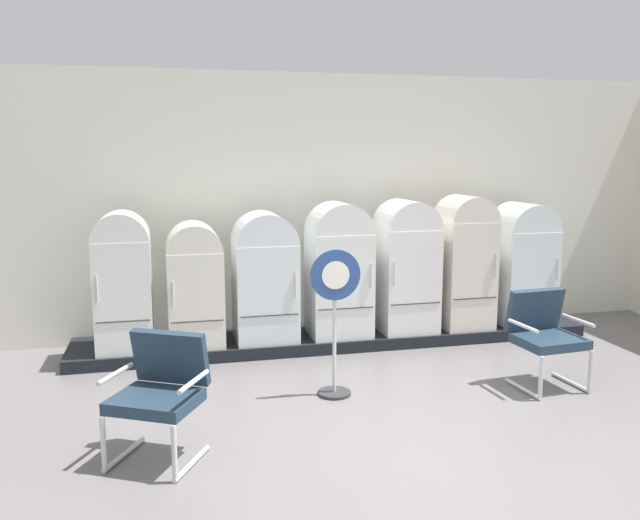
% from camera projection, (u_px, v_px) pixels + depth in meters
% --- Properties ---
extents(ground, '(12.00, 10.00, 0.05)m').
position_uv_depth(ground, '(437.00, 456.00, 5.00)').
color(ground, slate).
extents(back_wall, '(11.76, 0.12, 3.26)m').
position_uv_depth(back_wall, '(324.00, 204.00, 8.24)').
color(back_wall, silver).
rests_on(back_wall, ground).
extents(display_plinth, '(6.21, 0.95, 0.14)m').
position_uv_depth(display_plinth, '(336.00, 337.00, 7.89)').
color(display_plinth, black).
rests_on(display_plinth, ground).
extents(refrigerator_0, '(0.60, 0.64, 1.53)m').
position_uv_depth(refrigerator_0, '(123.00, 277.00, 7.06)').
color(refrigerator_0, silver).
rests_on(refrigerator_0, display_plinth).
extents(refrigerator_1, '(0.61, 0.72, 1.38)m').
position_uv_depth(refrigerator_1, '(195.00, 280.00, 7.28)').
color(refrigerator_1, silver).
rests_on(refrigerator_1, display_plinth).
extents(refrigerator_2, '(0.71, 0.71, 1.49)m').
position_uv_depth(refrigerator_2, '(265.00, 273.00, 7.45)').
color(refrigerator_2, white).
rests_on(refrigerator_2, display_plinth).
extents(refrigerator_3, '(0.71, 0.66, 1.58)m').
position_uv_depth(refrigerator_3, '(339.00, 266.00, 7.62)').
color(refrigerator_3, white).
rests_on(refrigerator_3, display_plinth).
extents(refrigerator_4, '(0.67, 0.72, 1.59)m').
position_uv_depth(refrigerator_4, '(406.00, 262.00, 7.85)').
color(refrigerator_4, white).
rests_on(refrigerator_4, display_plinth).
extents(refrigerator_5, '(0.61, 0.67, 1.64)m').
position_uv_depth(refrigerator_5, '(464.00, 258.00, 8.00)').
color(refrigerator_5, silver).
rests_on(refrigerator_5, display_plinth).
extents(refrigerator_6, '(0.68, 0.69, 1.53)m').
position_uv_depth(refrigerator_6, '(522.00, 260.00, 8.20)').
color(refrigerator_6, white).
rests_on(refrigerator_6, display_plinth).
extents(armchair_left, '(0.83, 0.83, 0.95)m').
position_uv_depth(armchair_left, '(160.00, 387.00, 4.86)').
color(armchair_left, silver).
rests_on(armchair_left, ground).
extents(armchair_right, '(0.71, 0.66, 0.95)m').
position_uv_depth(armchair_right, '(545.00, 331.00, 6.38)').
color(armchair_right, silver).
rests_on(armchair_right, ground).
extents(sign_stand, '(0.48, 0.32, 1.41)m').
position_uv_depth(sign_stand, '(335.00, 324.00, 6.08)').
color(sign_stand, '#2D2D30').
rests_on(sign_stand, ground).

